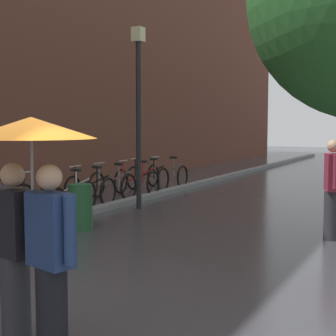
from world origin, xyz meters
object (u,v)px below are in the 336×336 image
object	(u,v)px
parked_bicycle_2	(69,194)
parked_bicycle_6	(148,178)
parked_bicycle_4	(112,185)
parked_bicycle_7	(168,175)
couple_under_umbrella	(32,198)
parked_bicycle_1	(38,200)
parked_bicycle_3	(90,190)
parked_bicycle_5	(137,181)
litter_bin	(80,207)
pedestrian_walking_midground	(333,187)
street_lamp_post	(139,103)

from	to	relation	value
parked_bicycle_2	parked_bicycle_6	bearing A→B (deg)	92.56
parked_bicycle_4	parked_bicycle_2	bearing A→B (deg)	-87.11
parked_bicycle_7	couple_under_umbrella	size ratio (longest dim) A/B	0.54
parked_bicycle_1	parked_bicycle_3	size ratio (longest dim) A/B	1.06
parked_bicycle_3	parked_bicycle_5	bearing A→B (deg)	88.61
parked_bicycle_1	parked_bicycle_3	distance (m)	1.84
parked_bicycle_1	parked_bicycle_7	xyz separation A→B (m)	(0.02, 5.80, 0.00)
parked_bicycle_3	couple_under_umbrella	size ratio (longest dim) A/B	0.55
litter_bin	pedestrian_walking_midground	distance (m)	4.49
parked_bicycle_2	pedestrian_walking_midground	distance (m)	5.81
parked_bicycle_3	pedestrian_walking_midground	size ratio (longest dim) A/B	0.65
parked_bicycle_1	street_lamp_post	distance (m)	3.12
litter_bin	parked_bicycle_3	bearing A→B (deg)	122.63
parked_bicycle_2	parked_bicycle_1	bearing A→B (deg)	-91.03
parked_bicycle_7	litter_bin	size ratio (longest dim) A/B	1.28
parked_bicycle_1	parked_bicycle_3	xyz separation A→B (m)	(-0.02, 1.84, 0.00)
parked_bicycle_2	parked_bicycle_4	world-z (taller)	same
parked_bicycle_5	couple_under_umbrella	bearing A→B (deg)	-64.14
litter_bin	pedestrian_walking_midground	xyz separation A→B (m)	(4.27, 1.32, 0.47)
litter_bin	parked_bicycle_4	bearing A→B (deg)	114.85
parked_bicycle_4	couple_under_umbrella	size ratio (longest dim) A/B	0.55
parked_bicycle_4	pedestrian_walking_midground	distance (m)	6.28
parked_bicycle_6	pedestrian_walking_midground	size ratio (longest dim) A/B	0.64
parked_bicycle_2	parked_bicycle_6	size ratio (longest dim) A/B	1.05
parked_bicycle_4	pedestrian_walking_midground	xyz separation A→B (m)	(5.88, -2.15, 0.52)
couple_under_umbrella	parked_bicycle_3	bearing A→B (deg)	122.77
parked_bicycle_3	parked_bicycle_4	distance (m)	1.06
parked_bicycle_3	parked_bicycle_7	distance (m)	3.96
parked_bicycle_4	couple_under_umbrella	xyz separation A→B (m)	(4.38, -7.77, 0.96)
parked_bicycle_2	pedestrian_walking_midground	bearing A→B (deg)	-2.35
parked_bicycle_2	street_lamp_post	distance (m)	2.59
parked_bicycle_4	parked_bicycle_6	size ratio (longest dim) A/B	1.02
parked_bicycle_1	parked_bicycle_4	xyz separation A→B (m)	(-0.08, 2.90, 0.00)
parked_bicycle_3	litter_bin	distance (m)	2.86
parked_bicycle_7	pedestrian_walking_midground	world-z (taller)	pedestrian_walking_midground
pedestrian_walking_midground	parked_bicycle_2	bearing A→B (deg)	177.65
parked_bicycle_6	parked_bicycle_7	size ratio (longest dim) A/B	1.00
parked_bicycle_2	parked_bicycle_4	bearing A→B (deg)	92.89
parked_bicycle_1	pedestrian_walking_midground	xyz separation A→B (m)	(5.80, 0.75, 0.52)
parked_bicycle_4	parked_bicycle_5	distance (m)	1.04
parked_bicycle_5	parked_bicycle_7	size ratio (longest dim) A/B	1.01
parked_bicycle_3	pedestrian_walking_midground	xyz separation A→B (m)	(5.81, -1.09, 0.52)
litter_bin	pedestrian_walking_midground	size ratio (longest dim) A/B	0.50
parked_bicycle_2	parked_bicycle_3	world-z (taller)	same
parked_bicycle_7	street_lamp_post	xyz separation A→B (m)	(1.24, -3.80, 2.04)
parked_bicycle_1	parked_bicycle_5	bearing A→B (deg)	89.49
parked_bicycle_4	parked_bicycle_5	size ratio (longest dim) A/B	1.01
parked_bicycle_7	parked_bicycle_4	bearing A→B (deg)	-91.92
parked_bicycle_2	street_lamp_post	size ratio (longest dim) A/B	0.28
parked_bicycle_3	parked_bicycle_7	size ratio (longest dim) A/B	1.01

